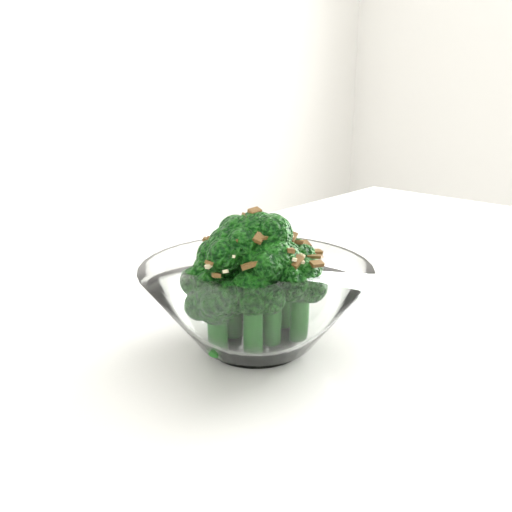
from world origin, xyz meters
TOP-DOWN VIEW (x-y plane):
  - table at (-0.05, -0.10)m, footprint 1.33×1.02m
  - broccoli_dish at (-0.24, -0.09)m, footprint 0.21×0.21m

SIDE VIEW (x-z plane):
  - table at x=-0.05m, z-range 0.31..1.06m
  - broccoli_dish at x=-0.24m, z-range 0.73..0.87m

